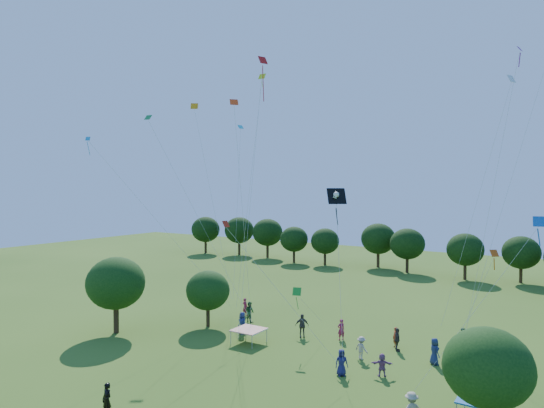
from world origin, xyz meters
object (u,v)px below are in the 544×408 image
at_px(near_tree_west, 116,283).
at_px(tent_blue, 481,400).
at_px(near_tree_east, 488,368).
at_px(man_in_black, 107,400).
at_px(red_high_kite, 260,102).
at_px(near_tree_north, 208,290).
at_px(pirate_kite, 336,198).
at_px(tent_red_stripe, 249,330).

xyz_separation_m(near_tree_west, tent_blue, (28.16, 0.26, -3.11)).
bearing_deg(near_tree_east, man_in_black, -155.45).
relative_size(near_tree_west, red_high_kite, 0.29).
bearing_deg(red_high_kite, near_tree_east, -25.78).
relative_size(tent_blue, red_high_kite, 0.10).
height_order(near_tree_north, red_high_kite, red_high_kite).
relative_size(tent_blue, pirate_kite, 0.20).
bearing_deg(near_tree_west, near_tree_north, 46.74).
bearing_deg(tent_blue, tent_red_stripe, 168.40).
bearing_deg(pirate_kite, tent_red_stripe, 175.26).
bearing_deg(tent_red_stripe, red_high_kite, 110.16).
bearing_deg(near_tree_east, tent_red_stripe, 161.52).
height_order(tent_red_stripe, man_in_black, man_in_black).
height_order(tent_red_stripe, red_high_kite, red_high_kite).
bearing_deg(near_tree_east, tent_blue, 105.30).
relative_size(near_tree_east, man_in_black, 3.07).
relative_size(near_tree_north, man_in_black, 2.70).
xyz_separation_m(near_tree_west, near_tree_north, (5.21, 5.54, -0.99)).
distance_m(near_tree_west, tent_blue, 28.33).
xyz_separation_m(man_in_black, pirate_kite, (6.93, 13.28, 10.49)).
bearing_deg(near_tree_north, tent_blue, -12.96).
xyz_separation_m(man_in_black, red_high_kite, (-1.97, 17.18, 18.31)).
relative_size(man_in_black, pirate_kite, 0.17).
relative_size(near_tree_east, tent_blue, 2.52).
relative_size(tent_red_stripe, pirate_kite, 0.20).
height_order(near_tree_west, man_in_black, near_tree_west).
distance_m(near_tree_east, pirate_kite, 13.98).
height_order(man_in_black, pirate_kite, pirate_kite).
bearing_deg(tent_red_stripe, tent_blue, -11.60).
height_order(man_in_black, red_high_kite, red_high_kite).
relative_size(near_tree_west, tent_red_stripe, 2.87).
bearing_deg(tent_red_stripe, near_tree_west, -160.51).
relative_size(tent_red_stripe, man_in_black, 1.22).
bearing_deg(tent_red_stripe, near_tree_north, 162.91).
distance_m(man_in_black, pirate_kite, 18.28).
bearing_deg(near_tree_west, tent_red_stripe, 19.49).
relative_size(pirate_kite, red_high_kite, 0.49).
bearing_deg(near_tree_north, near_tree_west, -133.26).
height_order(near_tree_north, man_in_black, near_tree_north).
bearing_deg(red_high_kite, near_tree_north, -160.64).
relative_size(near_tree_west, man_in_black, 3.50).
relative_size(near_tree_north, pirate_kite, 0.45).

